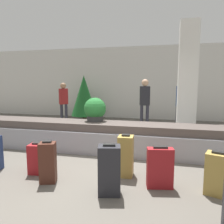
% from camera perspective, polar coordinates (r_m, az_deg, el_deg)
% --- Properties ---
extents(ground_plane, '(18.00, 18.00, 0.00)m').
position_cam_1_polar(ground_plane, '(4.00, -4.78, -15.85)').
color(ground_plane, '#59544C').
extents(back_wall, '(18.00, 0.06, 3.20)m').
position_cam_1_polar(back_wall, '(9.88, 6.98, 7.54)').
color(back_wall, beige).
rests_on(back_wall, ground_plane).
extents(carousel, '(8.22, 0.86, 0.68)m').
position_cam_1_polar(carousel, '(5.13, -0.00, -6.73)').
color(carousel, gray).
rests_on(carousel, ground_plane).
extents(pillar, '(0.48, 0.48, 3.20)m').
position_cam_1_polar(pillar, '(6.24, 19.05, 7.23)').
color(pillar, silver).
rests_on(pillar, ground_plane).
extents(suitcase_0, '(0.36, 0.31, 0.74)m').
position_cam_1_polar(suitcase_0, '(3.21, -0.72, -14.91)').
color(suitcase_0, '#232328').
rests_on(suitcase_0, ground_plane).
extents(suitcase_1, '(0.38, 0.33, 0.64)m').
position_cam_1_polar(suitcase_1, '(3.56, 25.79, -14.34)').
color(suitcase_1, '#A3843D').
rests_on(suitcase_1, ground_plane).
extents(suitcase_2, '(0.42, 0.24, 0.65)m').
position_cam_1_polar(suitcase_2, '(3.49, 12.40, -14.06)').
color(suitcase_2, maroon).
rests_on(suitcase_2, ground_plane).
extents(suitcase_3, '(0.30, 0.30, 0.55)m').
position_cam_1_polar(suitcase_3, '(4.17, -18.85, -11.37)').
color(suitcase_3, maroon).
rests_on(suitcase_3, ground_plane).
extents(suitcase_5, '(0.30, 0.27, 0.68)m').
position_cam_1_polar(suitcase_5, '(3.73, -16.42, -12.51)').
color(suitcase_5, '#472319').
rests_on(suitcase_5, ground_plane).
extents(suitcase_7, '(0.26, 0.27, 0.73)m').
position_cam_1_polar(suitcase_7, '(3.81, 3.59, -11.37)').
color(suitcase_7, '#A3843D').
rests_on(suitcase_7, ground_plane).
extents(potted_plant_1, '(0.53, 0.53, 0.57)m').
position_cam_1_polar(potted_plant_1, '(5.26, -4.46, 0.56)').
color(potted_plant_1, '#2D2D2D').
rests_on(potted_plant_1, carousel).
extents(traveler_0, '(0.32, 0.24, 1.74)m').
position_cam_1_polar(traveler_0, '(7.58, 17.56, 3.09)').
color(traveler_0, '#282833').
rests_on(traveler_0, ground_plane).
extents(traveler_1, '(0.36, 0.35, 1.61)m').
position_cam_1_polar(traveler_1, '(8.78, -12.54, 3.19)').
color(traveler_1, '#282833').
rests_on(traveler_1, ground_plane).
extents(traveler_2, '(0.36, 0.29, 1.73)m').
position_cam_1_polar(traveler_2, '(7.65, 8.55, 3.31)').
color(traveler_2, '#282833').
rests_on(traveler_2, ground_plane).
extents(decorated_tree, '(1.13, 1.13, 1.93)m').
position_cam_1_polar(decorated_tree, '(9.60, -7.32, 4.26)').
color(decorated_tree, '#4C331E').
rests_on(decorated_tree, ground_plane).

